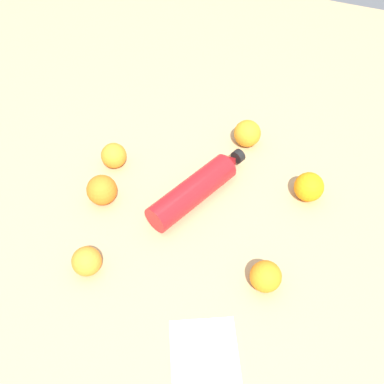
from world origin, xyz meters
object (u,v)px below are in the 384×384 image
Objects in this scene: orange_0 at (266,276)px; orange_4 at (87,261)px; water_bottle at (198,187)px; folded_napkin at (204,351)px; orange_1 at (114,156)px; orange_2 at (102,190)px; orange_5 at (309,187)px; orange_3 at (247,133)px.

orange_0 is 0.40m from orange_4.
water_bottle is 2.26× the size of folded_napkin.
folded_napkin is at bearing 45.74° from orange_1.
orange_0 is 0.46m from orange_2.
orange_2 is 1.02× the size of orange_5.
orange_1 is (-0.21, -0.48, -0.00)m from orange_0.
orange_5 is at bearing 112.47° from orange_2.
orange_2 is at bearing 137.43° from water_bottle.
orange_5 reaches higher than water_bottle.
water_bottle is at bearing 151.98° from orange_4.
orange_3 is at bearing 124.08° from orange_1.
water_bottle is 4.38× the size of orange_0.
orange_1 reaches higher than folded_napkin.
orange_4 is (0.11, -0.38, -0.00)m from orange_0.
orange_3 is at bearing -170.95° from folded_napkin.
orange_0 is at bearing 105.66° from orange_4.
orange_2 is (-0.09, -0.45, 0.00)m from orange_0.
orange_2 is 1.01× the size of orange_3.
water_bottle and orange_0 have the same top height.
orange_5 reaches higher than orange_1.
orange_3 is 1.01× the size of orange_5.
water_bottle is 0.33m from orange_4.
orange_2 is 0.20m from orange_4.
orange_0 is 1.03× the size of orange_1.
orange_3 is at bearing -158.06° from orange_0.
orange_2 is at bearing 14.13° from orange_1.
orange_4 is 0.49× the size of folded_napkin.
orange_3 reaches higher than orange_1.
orange_0 is 0.93× the size of orange_3.
orange_4 is at bearing 17.06° from orange_1.
orange_2 is at bearing -161.13° from orange_4.
orange_3 is at bearing 157.82° from orange_4.
water_bottle is at bearing 114.04° from orange_2.
orange_3 is 1.13× the size of orange_4.
orange_0 is 0.20m from folded_napkin.
folded_napkin is (0.27, 0.38, -0.04)m from orange_2.
orange_2 reaches higher than orange_0.
water_bottle is at bearing -157.42° from folded_napkin.
orange_1 is 0.33m from orange_4.
orange_0 reaches higher than folded_napkin.
orange_4 is (0.29, -0.15, -0.00)m from water_bottle.
orange_5 reaches higher than folded_napkin.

